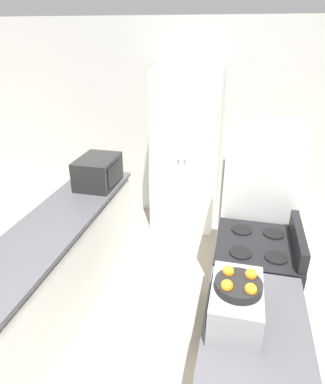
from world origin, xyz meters
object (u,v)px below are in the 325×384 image
object	(u,v)px
pantry_cabinet	(186,152)
toaster_oven	(235,304)
microwave	(98,172)
fruit_bowl	(238,284)
stove	(252,288)
refrigerator	(257,208)

from	to	relation	value
pantry_cabinet	toaster_oven	size ratio (longest dim) A/B	4.59
microwave	fruit_bowl	distance (m)	2.23
pantry_cabinet	microwave	bearing A→B (deg)	-129.20
stove	microwave	world-z (taller)	microwave
microwave	stove	bearing A→B (deg)	-24.87
microwave	refrigerator	bearing A→B (deg)	-1.07
stove	fruit_bowl	bearing A→B (deg)	-99.70
microwave	toaster_oven	xyz separation A→B (m)	(1.52, -1.62, -0.04)
toaster_oven	fruit_bowl	bearing A→B (deg)	-63.69
refrigerator	fruit_bowl	size ratio (longest dim) A/B	6.49
toaster_oven	pantry_cabinet	bearing A→B (deg)	105.81
pantry_cabinet	refrigerator	distance (m)	1.35
stove	microwave	xyz separation A→B (m)	(-1.67, 0.77, 0.60)
refrigerator	microwave	distance (m)	1.69
refrigerator	fruit_bowl	bearing A→B (deg)	-95.60
refrigerator	fruit_bowl	world-z (taller)	refrigerator
refrigerator	toaster_oven	distance (m)	1.61
microwave	fruit_bowl	world-z (taller)	fruit_bowl
refrigerator	microwave	xyz separation A→B (m)	(-1.68, 0.03, 0.22)
microwave	fruit_bowl	xyz separation A→B (m)	(1.52, -1.63, 0.11)
pantry_cabinet	fruit_bowl	size ratio (longest dim) A/B	7.91
refrigerator	toaster_oven	xyz separation A→B (m)	(-0.16, -1.59, 0.19)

